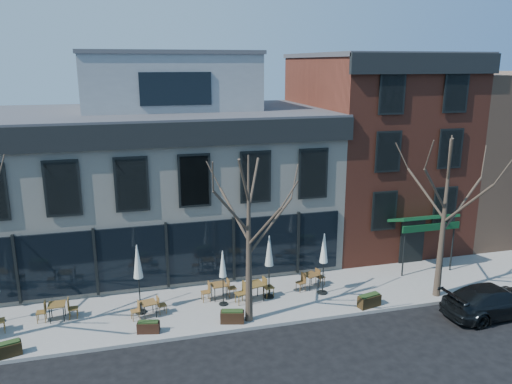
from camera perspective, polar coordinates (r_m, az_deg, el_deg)
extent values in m
plane|color=black|center=(24.75, -9.95, -11.13)|extent=(120.00, 120.00, 0.00)
cube|color=gray|center=(23.25, -1.27, -12.46)|extent=(33.50, 4.70, 0.15)
cube|color=beige|center=(28.13, -11.23, 0.63)|extent=(18.00, 10.00, 8.00)
cube|color=#47474C|center=(27.45, -11.65, 8.87)|extent=(18.30, 10.30, 0.30)
cube|color=black|center=(22.44, -10.76, 6.40)|extent=(18.30, 0.25, 1.10)
cube|color=black|center=(23.94, -10.13, -7.08)|extent=(17.20, 0.12, 3.00)
cube|color=gray|center=(28.42, -9.89, 12.27)|extent=(9.00, 6.50, 3.00)
cube|color=brown|center=(31.36, 13.10, 4.76)|extent=(8.00, 10.00, 11.00)
cube|color=#47474C|center=(30.94, 13.71, 14.94)|extent=(8.20, 10.20, 0.25)
cube|color=black|center=(26.53, 19.02, 13.72)|extent=(8.20, 0.25, 1.00)
cube|color=#0C381B|center=(27.06, 18.53, -2.83)|extent=(3.20, 1.66, 0.67)
cube|color=black|center=(28.20, 17.37, -5.57)|extent=(1.40, 0.10, 2.50)
cube|color=#8C664C|center=(37.90, 25.88, 4.56)|extent=(12.00, 12.00, 10.00)
cone|color=#382B21|center=(20.19, -0.84, -5.62)|extent=(0.34, 0.34, 7.04)
cylinder|color=#382B21|center=(20.41, 1.63, -3.89)|extent=(2.00, 0.46, 2.21)
cylinder|color=#382B21|center=(20.61, -2.51, -2.53)|extent=(0.93, 1.84, 1.91)
cylinder|color=#382B21|center=(19.34, -2.81, -2.27)|extent=(1.61, 0.68, 1.97)
cylinder|color=#382B21|center=(19.23, 0.93, -4.03)|extent=(0.93, 1.83, 2.03)
cone|color=#382B21|center=(23.84, 20.67, -2.85)|extent=(0.34, 0.34, 7.48)
cylinder|color=#382B21|center=(24.42, 22.48, -1.30)|extent=(2.12, 0.48, 2.35)
cylinder|color=#382B21|center=(24.06, 18.81, -0.11)|extent=(0.98, 1.94, 2.03)
cylinder|color=#382B21|center=(22.78, 19.78, 0.26)|extent=(1.71, 0.71, 2.09)
cylinder|color=#382B21|center=(23.15, 23.01, -1.28)|extent=(0.98, 1.94, 2.16)
imported|color=black|center=(24.31, 25.52, -11.13)|extent=(4.81, 2.21, 1.36)
cube|color=brown|center=(22.91, -21.83, -11.83)|extent=(0.68, 0.68, 0.04)
cylinder|color=black|center=(22.86, -22.50, -12.96)|extent=(0.04, 0.04, 0.70)
cylinder|color=black|center=(22.79, -21.12, -12.91)|extent=(0.04, 0.04, 0.70)
cylinder|color=black|center=(23.34, -22.35, -12.36)|extent=(0.04, 0.04, 0.70)
cylinder|color=black|center=(23.28, -21.00, -12.31)|extent=(0.04, 0.04, 0.70)
cube|color=brown|center=(22.09, -12.20, -12.25)|extent=(0.75, 0.75, 0.04)
cylinder|color=black|center=(21.97, -12.60, -13.39)|extent=(0.04, 0.04, 0.64)
cylinder|color=black|center=(22.08, -11.33, -13.16)|extent=(0.04, 0.04, 0.64)
cylinder|color=black|center=(22.39, -12.96, -12.84)|extent=(0.04, 0.04, 0.64)
cylinder|color=black|center=(22.51, -11.72, -12.62)|extent=(0.04, 0.04, 0.64)
cube|color=brown|center=(23.14, -4.28, -10.51)|extent=(0.73, 0.73, 0.04)
cylinder|color=black|center=(23.00, -4.73, -11.66)|extent=(0.04, 0.04, 0.69)
cylinder|color=black|center=(23.13, -3.43, -11.48)|extent=(0.04, 0.04, 0.69)
cylinder|color=black|center=(23.46, -5.09, -11.12)|extent=(0.04, 0.04, 0.69)
cylinder|color=black|center=(23.59, -3.82, -10.94)|extent=(0.04, 0.04, 0.69)
cube|color=brown|center=(22.90, -0.15, -10.47)|extent=(0.91, 0.91, 0.04)
cylinder|color=black|center=(22.70, -0.49, -11.84)|extent=(0.04, 0.04, 0.79)
cylinder|color=black|center=(22.96, 0.90, -11.52)|extent=(0.04, 0.04, 0.79)
cylinder|color=black|center=(23.20, -1.18, -11.24)|extent=(0.04, 0.04, 0.79)
cylinder|color=black|center=(23.44, 0.18, -10.94)|extent=(0.04, 0.04, 0.79)
cube|color=brown|center=(24.27, 6.28, -9.37)|extent=(0.82, 0.82, 0.04)
cylinder|color=black|center=(24.08, 6.17, -10.47)|extent=(0.04, 0.04, 0.67)
cylinder|color=black|center=(24.38, 7.13, -10.16)|extent=(0.04, 0.04, 0.67)
cylinder|color=black|center=(24.44, 5.39, -10.05)|extent=(0.04, 0.04, 0.67)
cylinder|color=black|center=(24.74, 6.34, -9.75)|extent=(0.04, 0.04, 0.67)
cylinder|color=black|center=(24.02, -27.23, -12.99)|extent=(0.40, 0.40, 0.06)
cylinder|color=black|center=(22.76, -13.03, -13.18)|extent=(0.50, 0.50, 0.07)
cylinder|color=black|center=(22.24, -13.21, -10.42)|extent=(0.06, 0.06, 2.48)
cone|color=beige|center=(21.79, -13.38, -7.73)|extent=(0.41, 0.41, 1.47)
cylinder|color=black|center=(22.91, -3.74, -12.64)|extent=(0.41, 0.41, 0.06)
cylinder|color=black|center=(22.47, -3.78, -10.38)|extent=(0.05, 0.05, 2.05)
cone|color=silver|center=(22.09, -3.83, -8.18)|extent=(0.34, 0.34, 1.21)
cylinder|color=black|center=(23.51, 1.48, -11.85)|extent=(0.48, 0.48, 0.07)
cylinder|color=black|center=(23.01, 1.50, -9.24)|extent=(0.05, 0.05, 2.40)
cone|color=#B7BDAF|center=(22.59, 1.52, -6.71)|extent=(0.39, 0.39, 1.42)
cylinder|color=black|center=(24.07, 7.59, -11.32)|extent=(0.47, 0.47, 0.06)
cylinder|color=black|center=(23.59, 7.69, -8.80)|extent=(0.05, 0.05, 2.37)
cone|color=white|center=(23.19, 7.78, -6.36)|extent=(0.39, 0.39, 1.40)
cube|color=#2F220F|center=(21.31, -26.56, -15.84)|extent=(1.07, 0.66, 0.50)
cube|color=#1E3314|center=(21.18, -26.65, -15.21)|extent=(0.95, 0.56, 0.08)
cube|color=black|center=(21.12, -12.19, -14.88)|extent=(0.94, 0.53, 0.44)
cube|color=#1E3314|center=(21.00, -12.23, -14.32)|extent=(0.84, 0.44, 0.07)
cube|color=black|center=(21.38, -2.73, -14.08)|extent=(1.05, 0.63, 0.49)
cube|color=#1E3314|center=(21.25, -2.74, -13.45)|extent=(0.94, 0.53, 0.08)
cube|color=#322410|center=(23.14, 12.82, -12.05)|extent=(1.11, 0.64, 0.52)
cube|color=#1E3314|center=(23.02, 12.86, -11.42)|extent=(0.99, 0.54, 0.08)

